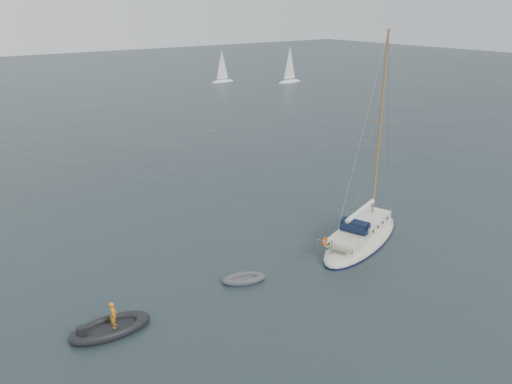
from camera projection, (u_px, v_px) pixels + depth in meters
ground at (291, 241)px, 33.85m from camera, size 300.00×300.00×0.00m
sailboat at (362, 227)px, 33.47m from camera, size 10.05×3.01×14.32m
dinghy at (244, 279)px, 28.91m from camera, size 2.57×1.16×0.37m
rib at (110, 327)px, 24.42m from camera, size 4.03×1.83×1.60m
distant_yacht_c at (290, 65)px, 101.34m from camera, size 6.03×3.22×7.99m
distant_yacht_b at (222, 67)px, 101.86m from camera, size 5.46×2.91×7.23m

